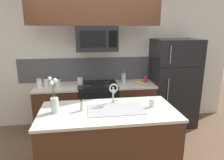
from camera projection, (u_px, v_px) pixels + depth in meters
name	position (u px, v px, depth m)	size (l,w,h in m)	color
ground_plane	(103.00, 154.00, 3.24)	(10.00, 10.00, 0.00)	brown
rear_partition	(110.00, 61.00, 4.17)	(5.20, 0.10, 2.60)	silver
splash_band	(96.00, 69.00, 4.12)	(3.09, 0.01, 0.48)	#4C4C51
back_counter_left	(58.00, 109.00, 3.88)	(0.83, 0.65, 0.91)	#4C2B19
back_counter_right	(134.00, 105.00, 4.08)	(0.77, 0.65, 0.91)	#4C2B19
stove_range	(98.00, 106.00, 3.98)	(0.76, 0.64, 0.93)	black
microwave	(97.00, 39.00, 3.62)	(0.74, 0.40, 0.45)	black
upper_cabinet_band	(94.00, 8.00, 3.46)	(2.29, 0.34, 0.60)	#4C2B19
refrigerator	(173.00, 83.00, 4.11)	(0.88, 0.74, 1.77)	black
storage_jar_tall	(39.00, 83.00, 3.69)	(0.09, 0.09, 0.16)	silver
storage_jar_medium	(46.00, 82.00, 3.74)	(0.10, 0.10, 0.17)	silver
storage_jar_short	(58.00, 82.00, 3.73)	(0.08, 0.08, 0.17)	silver
storage_jar_squat	(80.00, 81.00, 3.83)	(0.11, 0.11, 0.15)	silver
banana_bunch	(140.00, 83.00, 3.92)	(0.19, 0.15, 0.08)	yellow
french_press	(124.00, 78.00, 3.97)	(0.09, 0.09, 0.27)	silver
coffee_tin	(146.00, 79.00, 4.04)	(0.08, 0.08, 0.11)	#B22D23
island_counter	(108.00, 140.00, 2.79)	(1.83, 0.89, 0.91)	#4C2B19
kitchen_sink	(116.00, 114.00, 2.71)	(0.76, 0.44, 0.16)	#ADAFB5
sink_faucet	(114.00, 91.00, 2.85)	(0.14, 0.14, 0.31)	#B7BABF
dish_soap_bottle	(82.00, 106.00, 2.64)	(0.06, 0.05, 0.16)	beige
drinking_glass	(152.00, 103.00, 2.77)	(0.07, 0.07, 0.11)	silver
flower_vase	(54.00, 101.00, 2.56)	(0.13, 0.16, 0.47)	silver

